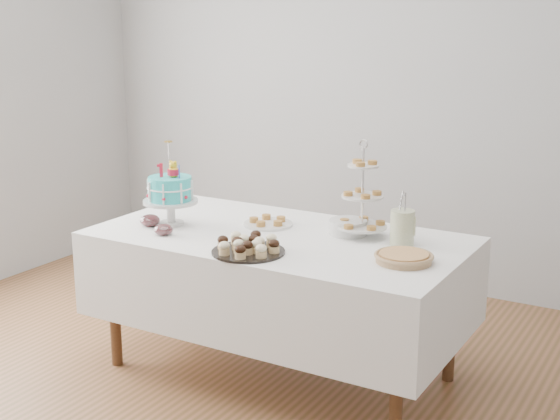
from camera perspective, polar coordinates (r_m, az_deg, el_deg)
The scene contains 12 objects.
floor at distance 4.08m, azimuth -2.26°, elevation -13.32°, with size 5.00×5.00×0.00m, color brown.
walls at distance 3.65m, azimuth -2.47°, elevation 5.79°, with size 5.04×4.04×2.70m.
table at distance 4.10m, azimuth -0.07°, elevation -4.90°, with size 1.92×1.02×0.77m.
birthday_cake at distance 4.23m, azimuth -8.00°, elevation 0.54°, with size 0.30×0.30×0.45m.
cupcake_tray at distance 3.72m, azimuth -2.34°, elevation -2.58°, with size 0.35×0.35×0.08m.
pie at distance 3.63m, azimuth 9.05°, elevation -3.42°, with size 0.27×0.27×0.04m.
tiered_stand at distance 3.97m, azimuth 6.05°, elevation 0.96°, with size 0.26×0.26×0.50m.
plate_stack at distance 4.05m, azimuth 5.00°, elevation -1.25°, with size 0.20×0.20×0.08m.
pastry_plate at distance 4.21m, azimuth -0.89°, elevation -0.90°, with size 0.27×0.27×0.04m.
jam_bowl_a at distance 4.07m, azimuth -8.52°, elevation -1.44°, with size 0.10×0.10×0.06m.
jam_bowl_b at distance 4.25m, azimuth -9.49°, elevation -0.77°, with size 0.11×0.11×0.06m.
utensil_pitcher at distance 3.88m, azimuth 8.94°, elevation -1.18°, with size 0.13×0.12×0.27m.
Camera 1 is at (1.96, -3.04, 1.89)m, focal length 50.00 mm.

